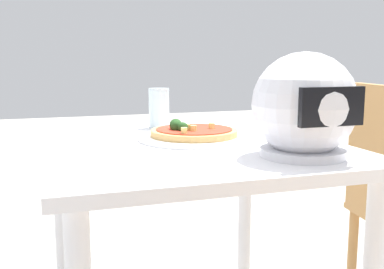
# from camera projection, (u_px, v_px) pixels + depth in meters

# --- Properties ---
(dining_table) EXTENTS (0.80, 0.85, 0.75)m
(dining_table) POSITION_uv_depth(u_px,v_px,m) (190.00, 182.00, 1.33)
(dining_table) COLOR white
(dining_table) RESTS_ON ground
(pizza_plate) EXTENTS (0.32, 0.32, 0.01)m
(pizza_plate) POSITION_uv_depth(u_px,v_px,m) (194.00, 138.00, 1.37)
(pizza_plate) COLOR white
(pizza_plate) RESTS_ON dining_table
(pizza) EXTENTS (0.25, 0.25, 0.05)m
(pizza) POSITION_uv_depth(u_px,v_px,m) (193.00, 132.00, 1.36)
(pizza) COLOR tan
(pizza) RESTS_ON pizza_plate
(motorcycle_helmet) EXTENTS (0.25, 0.25, 0.25)m
(motorcycle_helmet) POSITION_uv_depth(u_px,v_px,m) (304.00, 107.00, 1.12)
(motorcycle_helmet) COLOR silver
(motorcycle_helmet) RESTS_ON dining_table
(drinking_glass) EXTENTS (0.07, 0.07, 0.14)m
(drinking_glass) POSITION_uv_depth(u_px,v_px,m) (159.00, 108.00, 1.60)
(drinking_glass) COLOR silver
(drinking_glass) RESTS_ON dining_table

